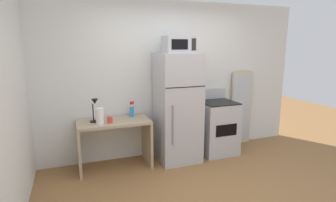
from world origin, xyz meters
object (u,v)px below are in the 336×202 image
desk_lamp (94,106)px  coffee_mug (110,120)px  spray_bottle (132,111)px  oven_range (217,127)px  desk (114,135)px  microwave (178,44)px  leaning_mirror (241,108)px  paper_towel_roll (100,116)px  refrigerator (177,108)px

desk_lamp → coffee_mug: size_ratio=3.72×
spray_bottle → oven_range: (1.48, -0.16, -0.38)m
desk → microwave: (1.03, -0.07, 1.37)m
spray_bottle → leaning_mirror: leaning_mirror is taller
spray_bottle → microwave: size_ratio=0.54×
oven_range → leaning_mirror: size_ratio=0.79×
oven_range → desk: bearing=179.3°
desk_lamp → microwave: (1.30, -0.09, 0.90)m
spray_bottle → leaning_mirror: bearing=2.4°
paper_towel_roll → leaning_mirror: leaning_mirror is taller
paper_towel_roll → microwave: (1.24, 0.05, 1.02)m
coffee_mug → refrigerator: (1.10, 0.05, 0.08)m
desk_lamp → microwave: size_ratio=0.77×
paper_towel_roll → spray_bottle: bearing=26.3°
desk_lamp → coffee_mug: 0.30m
coffee_mug → microwave: size_ratio=0.21×
desk_lamp → refrigerator: refrigerator is taller
desk_lamp → leaning_mirror: bearing=4.5°
microwave → leaning_mirror: bearing=12.0°
spray_bottle → microwave: bearing=-16.7°
desk_lamp → leaning_mirror: 2.76m
paper_towel_roll → oven_range: oven_range is taller
leaning_mirror → refrigerator: bearing=-168.8°
coffee_mug → microwave: (1.10, 0.03, 1.09)m
desk_lamp → microwave: bearing=-4.1°
microwave → spray_bottle: bearing=163.3°
refrigerator → desk: bearing=177.2°
paper_towel_roll → oven_range: bearing=2.8°
desk → leaning_mirror: bearing=5.4°
microwave → leaning_mirror: microwave is taller
spray_bottle → refrigerator: bearing=-15.1°
desk → desk_lamp: size_ratio=3.09×
desk_lamp → oven_range: size_ratio=0.32×
desk_lamp → coffee_mug: desk_lamp is taller
desk → coffee_mug: coffee_mug is taller
microwave → oven_range: bearing=3.7°
microwave → oven_range: size_ratio=0.42×
refrigerator → oven_range: bearing=2.2°
refrigerator → microwave: size_ratio=3.82×
spray_bottle → leaning_mirror: (2.15, 0.09, -0.15)m
paper_towel_roll → microwave: size_ratio=0.52×
oven_range → spray_bottle: bearing=173.7°
paper_towel_roll → refrigerator: 1.24m
desk_lamp → microwave: 1.58m
refrigerator → leaning_mirror: size_ratio=1.26×
desk → microwave: bearing=-3.9°
paper_towel_roll → desk: bearing=29.5°
leaning_mirror → spray_bottle: bearing=-177.6°
coffee_mug → microwave: bearing=1.7°
desk → paper_towel_roll: 0.43m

